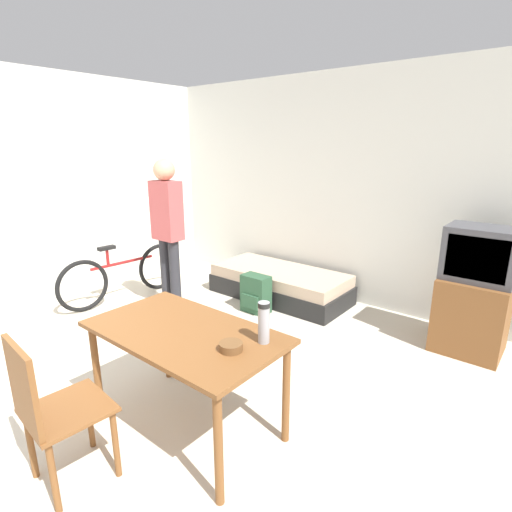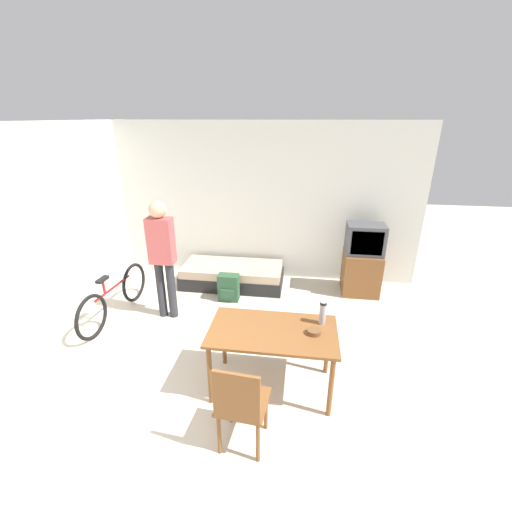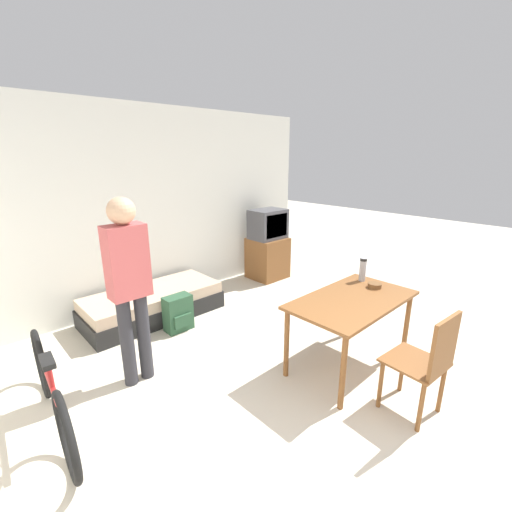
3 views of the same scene
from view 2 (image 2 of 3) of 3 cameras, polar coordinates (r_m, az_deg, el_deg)
The scene contains 12 objects.
ground_plane at distance 3.51m, azimuth -11.46°, elevation -29.85°, with size 20.00×20.00×0.00m, color beige.
wall_back at distance 6.02m, azimuth -0.71°, elevation 8.82°, with size 5.74×0.06×2.70m.
wall_left at distance 5.27m, azimuth -31.08°, elevation 3.63°, with size 0.06×4.76×2.70m.
daybed at distance 5.99m, azimuth -3.94°, elevation -3.19°, with size 1.74×0.78×0.37m.
tv at distance 5.84m, azimuth 17.30°, elevation -0.83°, with size 0.59×0.55×1.19m.
dining_table at distance 3.62m, azimuth 2.78°, elevation -13.35°, with size 1.31×0.74×0.73m.
wooden_chair at distance 3.12m, azimuth -2.67°, elevation -23.41°, with size 0.46×0.46×0.92m.
bicycle at distance 5.39m, azimuth -22.50°, elevation -6.41°, with size 0.17×1.65×0.72m.
person_standing at distance 4.89m, azimuth -15.38°, elevation 0.68°, with size 0.34×0.23×1.73m.
thermos_flask at distance 3.66m, azimuth 11.07°, elevation -9.09°, with size 0.07×0.07×0.26m.
mate_bowl at distance 3.55m, azimuth 9.62°, elevation -12.31°, with size 0.14×0.14×0.05m.
backpack at distance 5.49m, azimuth -4.60°, elevation -5.28°, with size 0.33×0.22×0.44m.
Camera 2 is at (0.89, -2.00, 2.75)m, focal length 24.00 mm.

